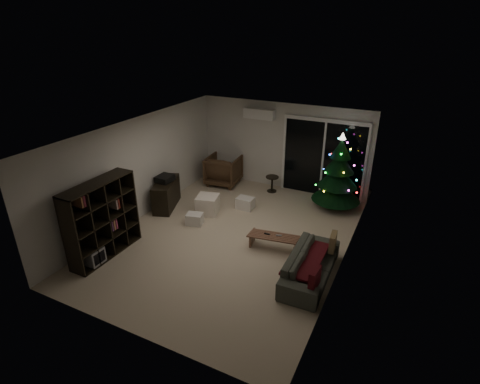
% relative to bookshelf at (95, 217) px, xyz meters
% --- Properties ---
extents(room, '(6.50, 7.51, 2.60)m').
position_rel_bookshelf_xyz_m(room, '(2.71, 3.22, 0.19)').
color(room, beige).
rests_on(room, ground).
extents(bookshelf, '(0.77, 1.70, 1.65)m').
position_rel_bookshelf_xyz_m(bookshelf, '(0.00, 0.00, 0.00)').
color(bookshelf, black).
rests_on(bookshelf, floor).
extents(media_cabinet, '(0.82, 1.25, 0.73)m').
position_rel_bookshelf_xyz_m(media_cabinet, '(0.00, 2.38, -0.46)').
color(media_cabinet, black).
rests_on(media_cabinet, floor).
extents(stereo, '(0.37, 0.44, 0.16)m').
position_rel_bookshelf_xyz_m(stereo, '(0.00, 2.38, -0.01)').
color(stereo, black).
rests_on(stereo, media_cabinet).
extents(armchair, '(1.03, 1.05, 0.87)m').
position_rel_bookshelf_xyz_m(armchair, '(0.61, 4.42, -0.39)').
color(armchair, '#462E22').
rests_on(armchair, floor).
extents(ottoman, '(0.64, 0.64, 0.47)m').
position_rel_bookshelf_xyz_m(ottoman, '(1.16, 2.55, -0.59)').
color(ottoman, '#F2DFC5').
rests_on(ottoman, floor).
extents(cardboard_box_a, '(0.45, 0.38, 0.28)m').
position_rel_bookshelf_xyz_m(cardboard_box_a, '(1.18, 1.91, -0.69)').
color(cardboard_box_a, silver).
rests_on(cardboard_box_a, floor).
extents(cardboard_box_b, '(0.44, 0.33, 0.30)m').
position_rel_bookshelf_xyz_m(cardboard_box_b, '(1.91, 3.21, -0.67)').
color(cardboard_box_b, silver).
rests_on(cardboard_box_b, floor).
extents(side_table, '(0.42, 0.42, 0.46)m').
position_rel_bookshelf_xyz_m(side_table, '(2.14, 4.54, -0.59)').
color(side_table, black).
rests_on(side_table, floor).
extents(floor_lamp, '(0.30, 0.30, 1.85)m').
position_rel_bookshelf_xyz_m(floor_lamp, '(0.86, 5.17, 0.10)').
color(floor_lamp, black).
rests_on(floor_lamp, floor).
extents(sofa, '(0.79, 1.91, 0.55)m').
position_rel_bookshelf_xyz_m(sofa, '(4.30, 1.12, -0.55)').
color(sofa, '#4E524D').
rests_on(sofa, floor).
extents(sofa_throw, '(0.59, 1.36, 0.05)m').
position_rel_bookshelf_xyz_m(sofa_throw, '(4.20, 1.12, -0.43)').
color(sofa_throw, '#531420').
rests_on(sofa_throw, sofa).
extents(cushion_a, '(0.14, 0.37, 0.36)m').
position_rel_bookshelf_xyz_m(cushion_a, '(4.55, 1.77, -0.33)').
color(cushion_a, olive).
rests_on(cushion_a, sofa).
extents(cushion_b, '(0.13, 0.37, 0.36)m').
position_rel_bookshelf_xyz_m(cushion_b, '(4.55, 0.47, -0.33)').
color(cushion_b, '#531420').
rests_on(cushion_b, sofa).
extents(coffee_table, '(1.11, 0.53, 0.34)m').
position_rel_bookshelf_xyz_m(coffee_table, '(3.30, 1.72, -0.66)').
color(coffee_table, brown).
rests_on(coffee_table, floor).
extents(remote_a, '(0.13, 0.04, 0.02)m').
position_rel_bookshelf_xyz_m(remote_a, '(3.15, 1.72, -0.48)').
color(remote_a, black).
rests_on(remote_a, coffee_table).
extents(remote_b, '(0.13, 0.08, 0.02)m').
position_rel_bookshelf_xyz_m(remote_b, '(3.40, 1.77, -0.48)').
color(remote_b, slate).
rests_on(remote_b, coffee_table).
extents(christmas_tree, '(1.36, 1.36, 2.04)m').
position_rel_bookshelf_xyz_m(christmas_tree, '(4.02, 4.34, 0.20)').
color(christmas_tree, black).
rests_on(christmas_tree, floor).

